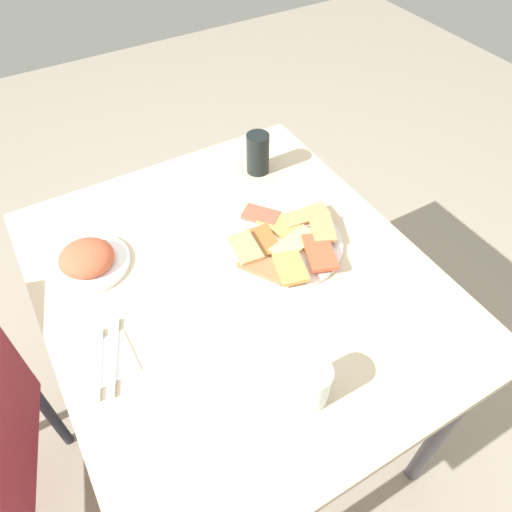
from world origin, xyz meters
The scene contains 9 objects.
ground_plane centered at (0.00, 0.00, 0.00)m, with size 6.00×6.00×0.00m, color gray.
dining_table centered at (0.00, 0.00, 0.68)m, with size 1.03×0.89×0.77m.
pide_platter centered at (0.03, -0.15, 0.79)m, with size 0.32×0.32×0.04m.
salad_plate_greens centered at (0.22, 0.29, 0.79)m, with size 0.20×0.20×0.06m.
soda_can centered at (0.33, -0.25, 0.83)m, with size 0.07×0.07×0.12m, color black.
drinking_glass centered at (-0.34, 0.02, 0.82)m, with size 0.07×0.07×0.09m, color silver.
paper_napkin centered at (-0.06, 0.34, 0.77)m, with size 0.11×0.11×0.00m, color white.
fork centered at (-0.06, 0.33, 0.78)m, with size 0.19×0.01×0.01m, color silver.
spoon centered at (-0.06, 0.36, 0.78)m, with size 0.17×0.02×0.01m, color silver.
Camera 1 is at (-0.66, 0.33, 1.66)m, focal length 33.79 mm.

